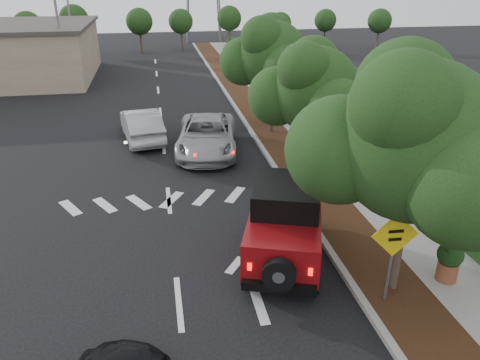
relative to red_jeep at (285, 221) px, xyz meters
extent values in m
plane|color=black|center=(-3.23, -1.67, -1.16)|extent=(120.00, 120.00, 0.00)
cube|color=#9E9B93|center=(1.37, 10.33, -1.09)|extent=(0.20, 70.00, 0.15)
cube|color=black|center=(2.37, 10.33, -1.10)|extent=(1.80, 70.00, 0.12)
cube|color=gray|center=(4.27, 10.33, -1.10)|extent=(2.00, 70.00, 0.12)
cube|color=black|center=(5.67, 10.33, -0.76)|extent=(0.80, 70.00, 0.80)
cylinder|color=black|center=(-0.43, 1.38, -0.73)|extent=(0.57, 0.93, 0.88)
cylinder|color=black|center=(1.19, 0.83, -0.73)|extent=(0.57, 0.93, 0.88)
cylinder|color=black|center=(-1.33, -1.23, -0.73)|extent=(0.57, 0.93, 0.88)
cylinder|color=black|center=(0.29, -1.78, -0.73)|extent=(0.57, 0.93, 0.88)
cube|color=maroon|center=(-0.07, -0.20, -0.12)|extent=(3.18, 4.48, 1.10)
cube|color=black|center=(0.04, 0.11, 0.78)|extent=(2.44, 2.70, 0.70)
cube|color=maroon|center=(0.43, 1.26, -0.21)|extent=(2.01, 1.64, 0.90)
cube|color=black|center=(-0.76, -2.20, -0.62)|extent=(1.84, 0.79, 0.24)
cylinder|color=black|center=(-0.80, -2.35, -0.12)|extent=(0.87, 0.50, 0.83)
cube|color=#FF190C|center=(-1.44, -1.90, -0.12)|extent=(0.12, 0.08, 0.20)
cube|color=#FF190C|center=(-0.02, -2.38, -0.12)|extent=(0.12, 0.08, 0.20)
imported|color=#9B9CA2|center=(-1.22, 9.21, -0.37)|extent=(3.47, 6.05, 1.59)
imported|color=#A4A6AB|center=(-4.23, 11.49, -0.38)|extent=(2.39, 4.96, 1.57)
imported|color=#B3B6BB|center=(-13.75, 23.94, -0.43)|extent=(4.64, 3.14, 1.47)
cylinder|color=slate|center=(1.91, -2.63, 0.12)|extent=(0.08, 0.08, 2.30)
cube|color=yellow|center=(1.91, -2.67, 0.88)|extent=(1.18, 0.09, 1.18)
cube|color=black|center=(1.91, -2.69, 0.99)|extent=(0.37, 0.03, 0.08)
cube|color=black|center=(1.91, -2.69, 0.77)|extent=(0.33, 0.03, 0.08)
cylinder|color=brown|center=(3.94, -2.11, -0.77)|extent=(0.59, 0.59, 0.55)
sphere|color=black|center=(3.94, -2.11, -0.25)|extent=(0.69, 0.69, 0.69)
imported|color=black|center=(3.94, -2.11, -0.17)|extent=(0.62, 0.55, 0.65)
camera|label=1|loc=(-3.42, -11.41, 6.56)|focal=35.00mm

